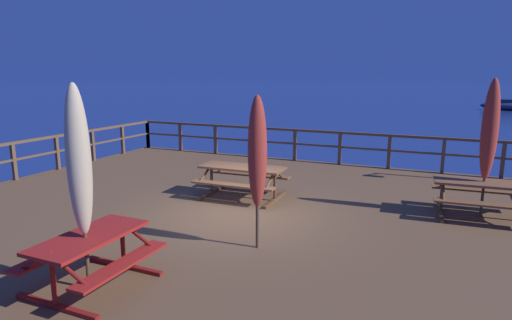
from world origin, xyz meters
TOP-DOWN VIEW (x-y plane):
  - ground_plane at (0.00, 0.00)m, footprint 600.00×600.00m
  - wooden_deck at (0.00, 0.00)m, footprint 14.39×12.07m
  - railing_waterside_far at (-0.00, 5.89)m, footprint 14.19×0.10m
  - railing_side_left at (-7.04, 0.00)m, footprint 0.10×11.87m
  - picnic_table_front_right at (-0.46, 1.12)m, footprint 2.09×1.48m
  - picnic_table_mid_right at (-0.44, -3.74)m, footprint 1.41×1.65m
  - picnic_table_back_left at (4.79, 1.85)m, footprint 2.11×1.54m
  - patio_umbrella_tall_front at (1.13, -1.53)m, footprint 0.32×0.32m
  - patio_umbrella_short_mid at (-0.44, -3.81)m, footprint 0.32×0.32m
  - patio_umbrella_tall_back_right at (4.75, 1.88)m, footprint 0.32×0.32m

SIDE VIEW (x-z plane):
  - ground_plane at x=0.00m, z-range 0.00..0.00m
  - wooden_deck at x=0.00m, z-range 0.00..0.83m
  - picnic_table_mid_right at x=-0.44m, z-range 0.99..1.76m
  - picnic_table_back_left at x=4.79m, z-range 1.00..1.77m
  - picnic_table_front_right at x=-0.46m, z-range 1.00..1.78m
  - railing_side_left at x=-7.04m, z-range 1.01..2.10m
  - railing_waterside_far at x=0.00m, z-range 1.02..2.11m
  - patio_umbrella_tall_front at x=1.13m, z-range 1.18..3.81m
  - patio_umbrella_short_mid at x=-0.44m, z-range 1.21..4.07m
  - patio_umbrella_tall_back_right at x=4.75m, z-range 1.22..4.10m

